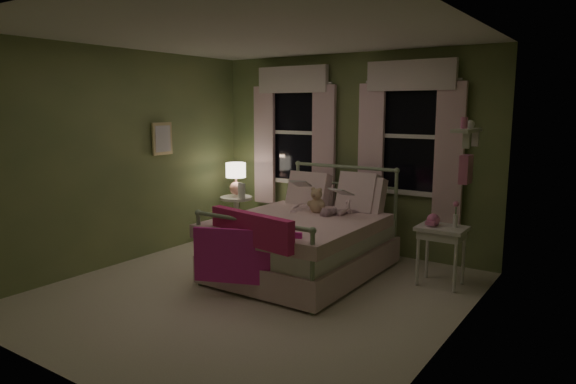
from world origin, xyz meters
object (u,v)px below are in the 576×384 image
Objects in this scene: bed at (305,241)px; nightstand_right at (442,236)px; table_lamp at (236,175)px; child_right at (344,192)px; teddy_bear at (317,202)px; child_left at (304,188)px; nightstand_left at (237,213)px.

nightstand_right is (1.43, 0.46, 0.17)m from bed.
bed is at bearing -22.84° from table_lamp.
child_right is 2.22× the size of teddy_bear.
bed is 0.75m from child_left.
nightstand_right is (3.00, -0.20, -0.40)m from table_lamp.
nightstand_left is 1.02× the size of nightstand_right.
nightstand_right is at bearing -3.75° from table_lamp.
table_lamp is at bearing -14.69° from child_left.
bed is 2.92× the size of child_right.
child_right is at bearing 57.61° from bed.
teddy_bear is (-0.01, 0.27, 0.42)m from bed.
teddy_bear is 0.69× the size of table_lamp.
nightstand_right is (1.16, 0.03, -0.37)m from child_right.
table_lamp is at bearing -90.00° from nightstand_left.
child_right is 1.22m from nightstand_right.
table_lamp reaches higher than nightstand_right.
bed is 4.46× the size of table_lamp.
table_lamp is (-1.28, 0.23, 0.03)m from child_left.
table_lamp is (-1.57, 0.66, 0.58)m from bed.
nightstand_right is (1.72, 0.03, -0.37)m from child_left.
child_left is 1.30m from table_lamp.
child_right is (0.27, 0.43, 0.54)m from bed.
teddy_bear is 1.65m from nightstand_left.
child_right reaches higher than table_lamp.
bed is at bearing -162.07° from nightstand_right.
child_left reaches higher than nightstand_left.
child_right reaches higher than nightstand_left.
nightstand_left is (-1.84, 0.23, -0.50)m from child_right.
child_left is at bearing 21.52° from child_right.
child_left is 0.35m from teddy_bear.
child_left is 2.24× the size of teddy_bear.
teddy_bear is (-0.28, -0.16, -0.13)m from child_right.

